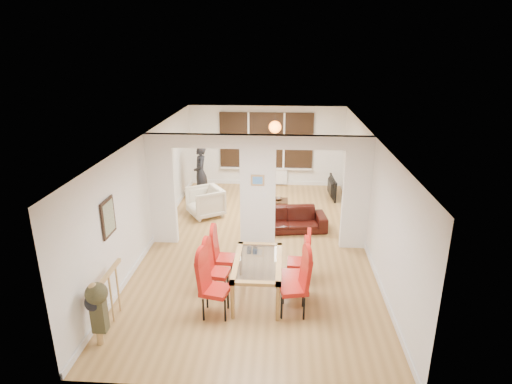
# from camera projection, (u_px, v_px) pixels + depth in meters

# --- Properties ---
(floor) EXTENTS (5.00, 9.00, 0.01)m
(floor) POSITION_uv_depth(u_px,v_px,m) (258.00, 244.00, 10.08)
(floor) COLOR #A17740
(floor) RESTS_ON ground
(room_walls) EXTENTS (5.00, 9.00, 2.60)m
(room_walls) POSITION_uv_depth(u_px,v_px,m) (258.00, 192.00, 9.65)
(room_walls) COLOR silver
(room_walls) RESTS_ON floor
(divider_wall) EXTENTS (5.00, 0.18, 2.60)m
(divider_wall) POSITION_uv_depth(u_px,v_px,m) (258.00, 192.00, 9.65)
(divider_wall) COLOR white
(divider_wall) RESTS_ON floor
(bay_window_blinds) EXTENTS (3.00, 0.08, 1.80)m
(bay_window_blinds) POSITION_uv_depth(u_px,v_px,m) (266.00, 140.00, 13.77)
(bay_window_blinds) COLOR black
(bay_window_blinds) RESTS_ON room_walls
(radiator) EXTENTS (1.40, 0.08, 0.50)m
(radiator) POSITION_uv_depth(u_px,v_px,m) (266.00, 176.00, 14.13)
(radiator) COLOR white
(radiator) RESTS_ON floor
(pendant_light) EXTENTS (0.36, 0.36, 0.36)m
(pendant_light) POSITION_uv_depth(u_px,v_px,m) (275.00, 127.00, 12.46)
(pendant_light) COLOR orange
(pendant_light) RESTS_ON room_walls
(stair_newel) EXTENTS (0.40, 1.20, 1.10)m
(stair_newel) POSITION_uv_depth(u_px,v_px,m) (109.00, 296.00, 7.02)
(stair_newel) COLOR tan
(stair_newel) RESTS_ON floor
(wall_poster) EXTENTS (0.04, 0.52, 0.67)m
(wall_poster) POSITION_uv_depth(u_px,v_px,m) (108.00, 218.00, 7.44)
(wall_poster) COLOR gray
(wall_poster) RESTS_ON room_walls
(pillar_photo) EXTENTS (0.30, 0.03, 0.25)m
(pillar_photo) POSITION_uv_depth(u_px,v_px,m) (258.00, 180.00, 9.46)
(pillar_photo) COLOR #4C8CD8
(pillar_photo) RESTS_ON divider_wall
(dining_table) EXTENTS (0.87, 1.55, 0.72)m
(dining_table) POSITION_uv_depth(u_px,v_px,m) (258.00, 278.00, 7.89)
(dining_table) COLOR olive
(dining_table) RESTS_ON floor
(dining_chair_la) EXTENTS (0.54, 0.54, 1.13)m
(dining_chair_la) POSITION_uv_depth(u_px,v_px,m) (215.00, 286.00, 7.28)
(dining_chair_la) COLOR #A41710
(dining_chair_la) RESTS_ON floor
(dining_chair_lb) EXTENTS (0.46, 0.46, 1.01)m
(dining_chair_lb) POSITION_uv_depth(u_px,v_px,m) (217.00, 269.00, 7.93)
(dining_chair_lb) COLOR #A41710
(dining_chair_lb) RESTS_ON floor
(dining_chair_lc) EXTENTS (0.43, 0.43, 1.03)m
(dining_chair_lc) POSITION_uv_depth(u_px,v_px,m) (224.00, 255.00, 8.44)
(dining_chair_lc) COLOR #A41710
(dining_chair_lc) RESTS_ON floor
(dining_chair_ra) EXTENTS (0.55, 0.55, 1.15)m
(dining_chair_ra) POSITION_uv_depth(u_px,v_px,m) (293.00, 284.00, 7.32)
(dining_chair_ra) COLOR #A41710
(dining_chair_ra) RESTS_ON floor
(dining_chair_rb) EXTENTS (0.47, 0.47, 1.11)m
(dining_chair_rb) POSITION_uv_depth(u_px,v_px,m) (294.00, 272.00, 7.73)
(dining_chair_rb) COLOR #A41710
(dining_chair_rb) RESTS_ON floor
(dining_chair_rc) EXTENTS (0.43, 0.43, 1.01)m
(dining_chair_rc) POSITION_uv_depth(u_px,v_px,m) (298.00, 259.00, 8.30)
(dining_chair_rc) COLOR #A41710
(dining_chair_rc) RESTS_ON floor
(sofa) EXTENTS (2.01, 1.00, 0.56)m
(sofa) POSITION_uv_depth(u_px,v_px,m) (287.00, 220.00, 10.73)
(sofa) COLOR black
(sofa) RESTS_ON floor
(armchair) EXTENTS (1.18, 1.19, 0.79)m
(armchair) POSITION_uv_depth(u_px,v_px,m) (205.00, 202.00, 11.59)
(armchair) COLOR beige
(armchair) RESTS_ON floor
(person) EXTENTS (0.69, 0.54, 1.68)m
(person) POSITION_uv_depth(u_px,v_px,m) (201.00, 173.00, 12.65)
(person) COLOR black
(person) RESTS_ON floor
(television) EXTENTS (1.09, 0.20, 0.62)m
(television) POSITION_uv_depth(u_px,v_px,m) (329.00, 188.00, 13.01)
(television) COLOR black
(television) RESTS_ON floor
(coffee_table) EXTENTS (1.08, 0.67, 0.23)m
(coffee_table) POSITION_uv_depth(u_px,v_px,m) (270.00, 204.00, 12.23)
(coffee_table) COLOR black
(coffee_table) RESTS_ON floor
(bottle) EXTENTS (0.07, 0.07, 0.27)m
(bottle) POSITION_uv_depth(u_px,v_px,m) (271.00, 195.00, 12.21)
(bottle) COLOR #143F19
(bottle) RESTS_ON coffee_table
(bowl) EXTENTS (0.23, 0.23, 0.06)m
(bowl) POSITION_uv_depth(u_px,v_px,m) (278.00, 199.00, 12.21)
(bowl) COLOR black
(bowl) RESTS_ON coffee_table
(shoes) EXTENTS (0.23, 0.25, 0.10)m
(shoes) POSITION_uv_depth(u_px,v_px,m) (252.00, 250.00, 9.65)
(shoes) COLOR black
(shoes) RESTS_ON floor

